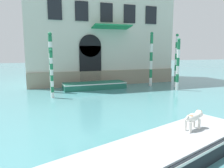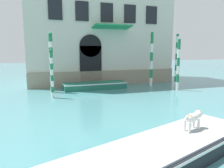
{
  "view_description": "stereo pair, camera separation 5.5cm",
  "coord_description": "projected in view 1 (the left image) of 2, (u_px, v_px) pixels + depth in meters",
  "views": [
    {
      "loc": [
        -4.82,
        1.07,
        3.15
      ],
      "look_at": [
        -0.7,
        12.9,
        1.2
      ],
      "focal_mm": 35.0,
      "sensor_mm": 36.0,
      "label": 1
    },
    {
      "loc": [
        -4.76,
        1.05,
        3.15
      ],
      "look_at": [
        -0.7,
        12.9,
        1.2
      ],
      "focal_mm": 35.0,
      "sensor_mm": 36.0,
      "label": 2
    }
  ],
  "objects": [
    {
      "name": "mooring_pole_2",
      "position": [
        178.0,
        64.0,
        17.06
      ],
      "size": [
        0.24,
        0.24,
        4.06
      ],
      "color": "white",
      "rests_on": "ground_plane"
    },
    {
      "name": "boat_foreground",
      "position": [
        152.0,
        156.0,
        5.92
      ],
      "size": [
        8.22,
        4.42,
        0.59
      ],
      "rotation": [
        0.0,
        0.0,
        0.33
      ],
      "color": "black",
      "rests_on": "ground_plane"
    },
    {
      "name": "boat_moored_near_palazzo",
      "position": [
        95.0,
        85.0,
        17.89
      ],
      "size": [
        5.12,
        1.7,
        0.54
      ],
      "rotation": [
        0.0,
        0.0,
        0.02
      ],
      "color": "#1E6651",
      "rests_on": "ground_plane"
    },
    {
      "name": "mooring_pole_0",
      "position": [
        52.0,
        73.0,
        14.29
      ],
      "size": [
        0.22,
        0.22,
        3.24
      ],
      "color": "white",
      "rests_on": "ground_plane"
    },
    {
      "name": "mooring_pole_3",
      "position": [
        51.0,
        63.0,
        16.1
      ],
      "size": [
        0.29,
        0.29,
        4.44
      ],
      "color": "white",
      "rests_on": "ground_plane"
    },
    {
      "name": "mooring_pole_1",
      "position": [
        176.0,
        61.0,
        18.43
      ],
      "size": [
        0.24,
        0.24,
        4.5
      ],
      "color": "white",
      "rests_on": "ground_plane"
    },
    {
      "name": "mooring_pole_4",
      "position": [
        151.0,
        59.0,
        19.02
      ],
      "size": [
        0.26,
        0.26,
        4.69
      ],
      "color": "white",
      "rests_on": "ground_plane"
    },
    {
      "name": "dog_on_deck",
      "position": [
        194.0,
        117.0,
        7.05
      ],
      "size": [
        0.9,
        0.45,
        0.62
      ],
      "rotation": [
        0.0,
        0.0,
        0.31
      ],
      "color": "silver",
      "rests_on": "boat_foreground"
    }
  ]
}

